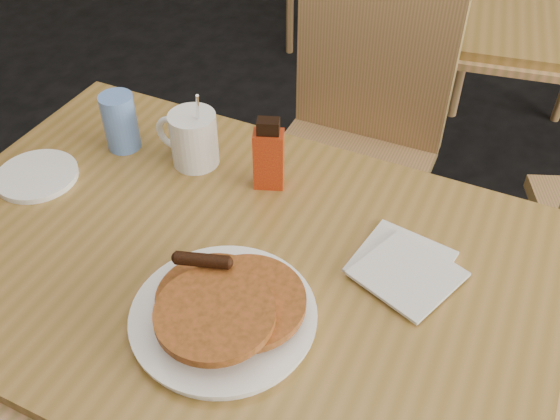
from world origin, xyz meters
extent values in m
cube|color=olive|center=(-0.06, -0.07, 0.73)|extent=(1.12, 0.75, 0.04)
cube|color=tan|center=(-0.06, -0.07, 0.71)|extent=(1.16, 0.80, 0.02)
cylinder|color=tan|center=(0.41, 0.22, 0.35)|extent=(0.04, 0.04, 0.71)
cylinder|color=tan|center=(0.05, 0.99, 0.35)|extent=(0.04, 0.04, 0.71)
cube|color=tan|center=(-0.06, 0.57, 0.46)|extent=(0.43, 0.43, 0.04)
cube|color=tan|center=(-0.06, 0.76, 0.71)|extent=(0.43, 0.04, 0.47)
cylinder|color=tan|center=(-0.23, 0.39, 0.22)|extent=(0.04, 0.04, 0.44)
cylinder|color=tan|center=(0.11, 0.74, 0.22)|extent=(0.04, 0.04, 0.44)
cylinder|color=tan|center=(0.49, 0.52, 0.21)|extent=(0.04, 0.04, 0.41)
cylinder|color=tan|center=(-0.82, 1.93, 0.22)|extent=(0.04, 0.04, 0.44)
cylinder|color=white|center=(0.01, -0.19, 0.76)|extent=(0.28, 0.28, 0.02)
cylinder|color=white|center=(0.01, -0.19, 0.77)|extent=(0.29, 0.29, 0.01)
cylinder|color=#AB4E23|center=(-0.02, -0.17, 0.78)|extent=(0.18, 0.18, 0.01)
cylinder|color=#AB4E23|center=(0.03, -0.17, 0.79)|extent=(0.18, 0.18, 0.01)
cylinder|color=#AB4E23|center=(0.01, -0.22, 0.81)|extent=(0.18, 0.18, 0.01)
cylinder|color=black|center=(-0.05, -0.15, 0.82)|extent=(0.09, 0.05, 0.02)
cylinder|color=white|center=(-0.24, 0.14, 0.81)|extent=(0.09, 0.09, 0.11)
torus|color=white|center=(-0.29, 0.14, 0.81)|extent=(0.08, 0.01, 0.08)
cylinder|color=black|center=(-0.24, 0.14, 0.85)|extent=(0.08, 0.08, 0.01)
cylinder|color=silver|center=(-0.22, 0.14, 0.84)|extent=(0.04, 0.05, 0.16)
cube|color=maroon|center=(-0.07, 0.14, 0.81)|extent=(0.07, 0.05, 0.12)
cube|color=black|center=(-0.07, 0.14, 0.89)|extent=(0.05, 0.04, 0.03)
cube|color=silver|center=(0.22, 0.04, 0.75)|extent=(0.17, 0.17, 0.01)
cube|color=silver|center=(0.24, 0.02, 0.76)|extent=(0.19, 0.19, 0.01)
cylinder|color=#5D88DA|center=(-0.40, 0.12, 0.81)|extent=(0.07, 0.07, 0.12)
cylinder|color=white|center=(-0.49, -0.04, 0.76)|extent=(0.19, 0.19, 0.01)
camera|label=1|loc=(0.34, -0.70, 1.53)|focal=40.00mm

